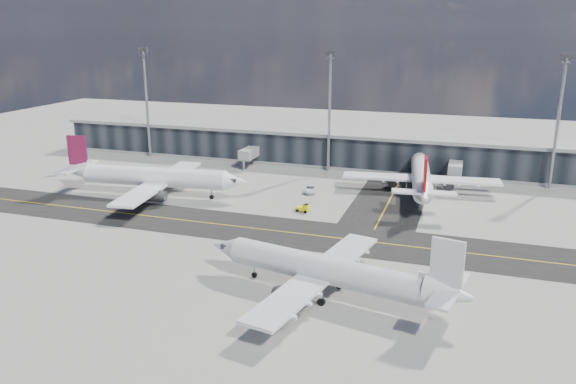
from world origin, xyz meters
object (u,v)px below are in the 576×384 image
Objects in this scene: airliner_af at (152,177)px; airliner_near at (329,271)px; baggage_tug at (304,208)px; service_van at (311,189)px; airliner_redtail at (421,176)px.

airliner_af is 1.12× the size of airliner_near.
airliner_near is 35.04m from baggage_tug.
service_van is at bearing 105.75° from airliner_af.
airliner_near is at bearing -78.85° from service_van.
airliner_redtail is at bearing 8.20° from service_van.
baggage_tug reaches higher than service_van.
airliner_af is at bearing -165.43° from service_van.
airliner_af reaches higher than airliner_redtail.
airliner_af is 7.97× the size of service_van.
airliner_af reaches higher than service_van.
baggage_tug is at bearing 33.30° from airliner_near.
airliner_redtail is 1.06× the size of airliner_near.
airliner_near is at bearing 48.01° from airliner_af.
airliner_redtail is at bearing 145.06° from baggage_tug.
baggage_tug is (-19.94, -19.50, -3.00)m from airliner_redtail.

